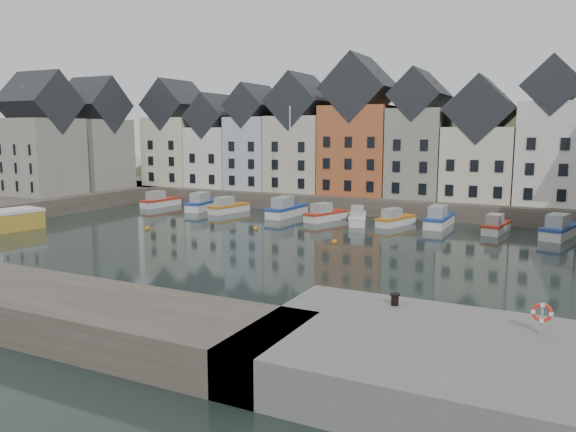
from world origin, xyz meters
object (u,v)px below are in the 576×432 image
Objects in this scene: boat_d at (286,209)px; life_ring_post at (542,313)px; boat_a at (160,201)px; mooring_bollard at (395,299)px.

life_ring_post is (29.41, -35.23, 2.00)m from boat_d.
mooring_bollard is (42.38, -34.43, 1.61)m from boat_a.
life_ring_post is at bearing -46.69° from boat_d.
boat_a is at bearing 140.91° from mooring_bollard.
boat_d is at bearing 124.02° from mooring_bollard.
boat_a is 60.29m from life_ring_post.
boat_d is (19.30, -0.24, 0.16)m from boat_a.
mooring_bollard is 6.44m from life_ring_post.
boat_d reaches higher than mooring_bollard.
boat_d is at bearing 4.77° from boat_a.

